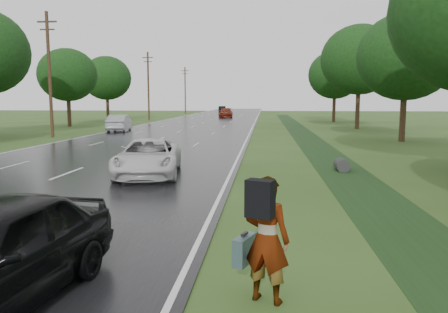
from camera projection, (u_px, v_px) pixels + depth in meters
name	position (u px, v px, depth m)	size (l,w,h in m)	color
road	(200.00, 124.00, 54.64)	(14.00, 180.00, 0.04)	black
edge_stripe_east	(254.00, 124.00, 54.00)	(0.12, 180.00, 0.01)	silver
edge_stripe_west	(147.00, 124.00, 55.26)	(0.12, 180.00, 0.01)	silver
center_line	(200.00, 124.00, 54.63)	(0.12, 180.00, 0.01)	silver
drainage_ditch	(318.00, 148.00, 27.61)	(2.20, 120.00, 0.56)	black
utility_pole_mid	(49.00, 73.00, 35.08)	(1.60, 0.26, 10.00)	#342015
utility_pole_far	(148.00, 85.00, 64.69)	(1.60, 0.26, 10.00)	#342015
utility_pole_distant	(185.00, 90.00, 94.31)	(1.60, 0.26, 10.00)	#342015
tree_east_c	(406.00, 57.00, 31.41)	(7.00, 7.00, 9.29)	#342015
tree_east_d	(360.00, 60.00, 45.14)	(8.00, 8.00, 10.76)	#342015
tree_east_f	(335.00, 75.00, 59.09)	(7.20, 7.20, 9.62)	#342015
tree_west_d	(67.00, 75.00, 49.29)	(6.60, 6.60, 8.80)	#342015
tree_west_f	(107.00, 78.00, 63.12)	(7.00, 7.00, 9.29)	#342015
pedestrian	(265.00, 238.00, 6.60)	(0.96, 0.99, 1.96)	#A5998C
white_pickup	(148.00, 157.00, 17.57)	(2.42, 5.25, 1.46)	silver
silver_sedan	(120.00, 123.00, 41.73)	(1.69, 4.84, 1.59)	#989AA0
far_car_red	(226.00, 113.00, 73.62)	(2.23, 5.47, 1.59)	#66190B
far_car_dark	(222.00, 109.00, 99.81)	(1.62, 4.64, 1.53)	black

